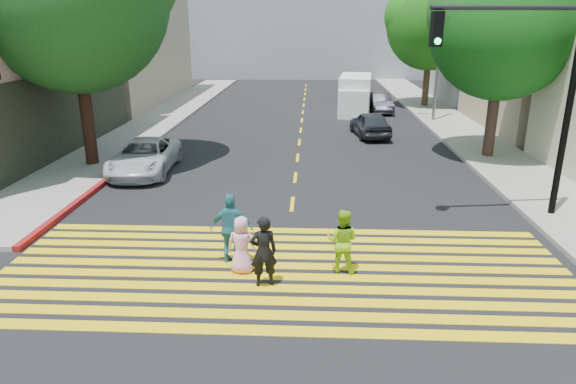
# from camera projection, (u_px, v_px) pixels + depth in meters

# --- Properties ---
(ground) EXTENTS (120.00, 120.00, 0.00)m
(ground) POSITION_uv_depth(u_px,v_px,m) (281.00, 299.00, 10.87)
(ground) COLOR black
(sidewalk_left) EXTENTS (3.00, 40.00, 0.15)m
(sidewalk_left) POSITION_uv_depth(u_px,v_px,m) (167.00, 115.00, 32.09)
(sidewalk_left) COLOR gray
(sidewalk_left) RESTS_ON ground
(sidewalk_right) EXTENTS (3.00, 60.00, 0.15)m
(sidewalk_right) POSITION_uv_depth(u_px,v_px,m) (476.00, 143.00, 24.70)
(sidewalk_right) COLOR gray
(sidewalk_right) RESTS_ON ground
(curb_red) EXTENTS (0.20, 8.00, 0.16)m
(curb_red) POSITION_uv_depth(u_px,v_px,m) (83.00, 198.00, 16.84)
(curb_red) COLOR maroon
(curb_red) RESTS_ON ground
(crosswalk) EXTENTS (13.40, 5.30, 0.01)m
(crosswalk) POSITION_uv_depth(u_px,v_px,m) (285.00, 271.00, 12.08)
(crosswalk) COLOR yellow
(crosswalk) RESTS_ON ground
(lane_line) EXTENTS (0.12, 34.40, 0.01)m
(lane_line) POSITION_uv_depth(u_px,v_px,m) (302.00, 116.00, 32.21)
(lane_line) COLOR yellow
(lane_line) RESTS_ON ground
(building_left_tan) EXTENTS (12.00, 16.00, 10.00)m
(building_left_tan) POSITION_uv_depth(u_px,v_px,m) (80.00, 31.00, 36.57)
(building_left_tan) COLOR tan
(building_left_tan) RESTS_ON ground
(building_right_grey) EXTENTS (10.00, 10.00, 10.00)m
(building_right_grey) POSITION_uv_depth(u_px,v_px,m) (512.00, 31.00, 37.10)
(building_right_grey) COLOR gray
(building_right_grey) RESTS_ON ground
(backdrop_block) EXTENTS (30.00, 8.00, 12.00)m
(backdrop_block) POSITION_uv_depth(u_px,v_px,m) (308.00, 19.00, 54.52)
(backdrop_block) COLOR gray
(backdrop_block) RESTS_ON ground
(tree_right_near) EXTENTS (7.02, 6.62, 8.43)m
(tree_right_near) POSITION_uv_depth(u_px,v_px,m) (506.00, 19.00, 20.37)
(tree_right_near) COLOR #483328
(tree_right_near) RESTS_ON ground
(tree_right_far) EXTENTS (7.50, 7.19, 8.49)m
(tree_right_far) POSITION_uv_depth(u_px,v_px,m) (433.00, 20.00, 33.78)
(tree_right_far) COLOR #47351E
(tree_right_far) RESTS_ON ground
(pedestrian_man) EXTENTS (0.67, 0.53, 1.63)m
(pedestrian_man) POSITION_uv_depth(u_px,v_px,m) (264.00, 252.00, 11.19)
(pedestrian_man) COLOR black
(pedestrian_man) RESTS_ON ground
(pedestrian_woman) EXTENTS (0.86, 0.75, 1.53)m
(pedestrian_woman) POSITION_uv_depth(u_px,v_px,m) (342.00, 241.00, 11.88)
(pedestrian_woman) COLOR #89CA17
(pedestrian_woman) RESTS_ON ground
(pedestrian_child) EXTENTS (0.72, 0.52, 1.38)m
(pedestrian_child) POSITION_uv_depth(u_px,v_px,m) (242.00, 245.00, 11.83)
(pedestrian_child) COLOR #EC9ED0
(pedestrian_child) RESTS_ON ground
(pedestrian_extra) EXTENTS (1.04, 0.46, 1.75)m
(pedestrian_extra) POSITION_uv_depth(u_px,v_px,m) (231.00, 228.00, 12.30)
(pedestrian_extra) COLOR teal
(pedestrian_extra) RESTS_ON ground
(white_sedan) EXTENTS (2.31, 4.68, 1.28)m
(white_sedan) POSITION_uv_depth(u_px,v_px,m) (144.00, 157.00, 19.87)
(white_sedan) COLOR silver
(white_sedan) RESTS_ON ground
(dark_car_near) EXTENTS (2.02, 3.98, 1.30)m
(dark_car_near) POSITION_uv_depth(u_px,v_px,m) (370.00, 124.00, 26.22)
(dark_car_near) COLOR black
(dark_car_near) RESTS_ON ground
(silver_car) EXTENTS (2.21, 4.58, 1.29)m
(silver_car) POSITION_uv_depth(u_px,v_px,m) (352.00, 90.00, 39.80)
(silver_car) COLOR gray
(silver_car) RESTS_ON ground
(dark_car_parked) EXTENTS (1.46, 3.79, 1.23)m
(dark_car_parked) POSITION_uv_depth(u_px,v_px,m) (380.00, 103.00, 33.43)
(dark_car_parked) COLOR black
(dark_car_parked) RESTS_ON ground
(white_van) EXTENTS (2.44, 5.21, 2.37)m
(white_van) POSITION_uv_depth(u_px,v_px,m) (355.00, 96.00, 32.80)
(white_van) COLOR white
(white_van) RESTS_ON ground
(traffic_signal) EXTENTS (4.32, 0.91, 6.37)m
(traffic_signal) POSITION_uv_depth(u_px,v_px,m) (534.00, 78.00, 14.03)
(traffic_signal) COLOR black
(traffic_signal) RESTS_ON ground
(street_lamp) EXTENTS (2.11, 0.23, 9.36)m
(street_lamp) POSITION_uv_depth(u_px,v_px,m) (438.00, 27.00, 28.54)
(street_lamp) COLOR #606060
(street_lamp) RESTS_ON ground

